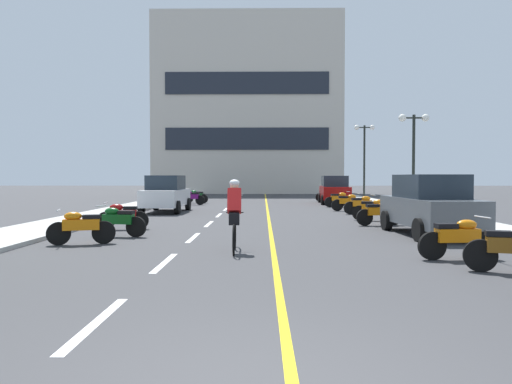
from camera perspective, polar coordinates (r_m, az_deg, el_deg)
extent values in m
plane|color=#38383A|center=(24.70, 0.80, -2.24)|extent=(140.00, 140.00, 0.00)
cube|color=#A8A8A3|center=(28.62, -13.77, -1.62)|extent=(2.40, 72.00, 0.12)
cube|color=#A8A8A3|center=(28.61, 15.38, -1.63)|extent=(2.40, 72.00, 0.12)
cube|color=silver|center=(6.24, -18.56, -14.56)|extent=(0.14, 2.20, 0.01)
cube|color=silver|center=(10.00, -10.86, -8.28)|extent=(0.14, 2.20, 0.01)
cube|color=silver|center=(13.90, -7.51, -5.42)|extent=(0.14, 2.20, 0.01)
cube|color=silver|center=(17.84, -5.65, -3.81)|extent=(0.14, 2.20, 0.01)
cube|color=silver|center=(21.81, -4.47, -2.78)|extent=(0.14, 2.20, 0.01)
cube|color=silver|center=(25.78, -3.65, -2.07)|extent=(0.14, 2.20, 0.01)
cube|color=silver|center=(29.76, -3.05, -1.55)|extent=(0.14, 2.20, 0.01)
cube|color=silver|center=(33.75, -2.59, -1.15)|extent=(0.14, 2.20, 0.01)
cube|color=silver|center=(37.74, -2.23, -0.83)|extent=(0.14, 2.20, 0.01)
cube|color=silver|center=(41.73, -1.94, -0.58)|extent=(0.14, 2.20, 0.01)
cube|color=silver|center=(45.72, -1.70, -0.37)|extent=(0.14, 2.20, 0.01)
cube|color=silver|center=(49.71, -1.50, -0.19)|extent=(0.14, 2.20, 0.01)
cube|color=gold|center=(27.70, 1.32, -1.80)|extent=(0.12, 66.00, 0.01)
cube|color=beige|center=(52.25, -0.99, 10.22)|extent=(19.79, 6.05, 18.76)
cube|color=#1E232D|center=(48.77, -1.10, 6.38)|extent=(16.62, 0.10, 2.25)
cube|color=#1E232D|center=(49.54, -1.10, 12.89)|extent=(16.62, 0.10, 2.25)
cylinder|color=black|center=(24.11, 18.29, 3.32)|extent=(0.14, 0.14, 4.60)
cylinder|color=black|center=(24.26, 18.34, 8.40)|extent=(1.10, 0.08, 0.08)
sphere|color=white|center=(24.10, 17.08, 8.46)|extent=(0.36, 0.36, 0.36)
sphere|color=white|center=(24.43, 19.58, 8.34)|extent=(0.36, 0.36, 0.36)
cylinder|color=black|center=(35.00, 12.80, 3.45)|extent=(0.14, 0.14, 5.31)
cylinder|color=black|center=(35.17, 12.83, 7.53)|extent=(1.10, 0.08, 0.08)
sphere|color=white|center=(35.06, 11.94, 7.55)|extent=(0.36, 0.36, 0.36)
sphere|color=white|center=(35.28, 13.71, 7.50)|extent=(0.36, 0.36, 0.36)
cylinder|color=black|center=(16.25, 15.31, -3.30)|extent=(0.26, 0.65, 0.64)
cylinder|color=black|center=(16.85, 20.83, -3.17)|extent=(0.26, 0.65, 0.64)
cylinder|color=black|center=(13.63, 18.96, -4.31)|extent=(0.26, 0.65, 0.64)
cylinder|color=black|center=(14.34, 25.31, -4.08)|extent=(0.26, 0.65, 0.64)
cube|color=#4C5156|center=(15.20, 20.01, -2.18)|extent=(1.95, 4.30, 0.80)
cube|color=#1E2833|center=(15.17, 20.04, 0.65)|extent=(1.69, 2.29, 0.70)
cylinder|color=black|center=(25.69, -11.85, -1.41)|extent=(0.23, 0.64, 0.64)
cylinder|color=black|center=(25.34, -8.12, -1.43)|extent=(0.23, 0.64, 0.64)
cylinder|color=black|center=(22.99, -13.53, -1.80)|extent=(0.23, 0.64, 0.64)
cylinder|color=black|center=(22.59, -9.37, -1.83)|extent=(0.23, 0.64, 0.64)
cube|color=silver|center=(24.12, -10.70, -0.66)|extent=(1.79, 4.24, 0.80)
cube|color=#1E2833|center=(24.10, -10.71, 1.12)|extent=(1.61, 2.23, 0.70)
cylinder|color=black|center=(32.80, 7.64, -0.69)|extent=(0.25, 0.65, 0.64)
cylinder|color=black|center=(32.96, 10.59, -0.70)|extent=(0.25, 0.65, 0.64)
cylinder|color=black|center=(30.01, 7.99, -0.93)|extent=(0.25, 0.65, 0.64)
cylinder|color=black|center=(30.18, 11.21, -0.93)|extent=(0.25, 0.65, 0.64)
cube|color=maroon|center=(31.46, 9.35, -0.08)|extent=(1.92, 4.29, 0.80)
cube|color=#1E2833|center=(31.45, 9.36, 1.29)|extent=(1.68, 2.28, 0.70)
cylinder|color=black|center=(9.78, 25.19, -6.89)|extent=(0.60, 0.27, 0.60)
cube|color=black|center=(9.77, 26.98, -4.44)|extent=(0.49, 0.35, 0.10)
cylinder|color=black|center=(11.25, 25.38, -5.77)|extent=(0.61, 0.16, 0.60)
cylinder|color=black|center=(10.73, 20.28, -6.06)|extent=(0.61, 0.16, 0.60)
cube|color=orange|center=(10.95, 22.91, -4.78)|extent=(0.92, 0.37, 0.28)
ellipsoid|color=orange|center=(11.02, 23.84, -3.60)|extent=(0.46, 0.28, 0.22)
cube|color=black|center=(10.82, 21.75, -3.78)|extent=(0.46, 0.28, 0.10)
cylinder|color=silver|center=(11.18, 25.42, -2.72)|extent=(0.09, 0.60, 0.03)
cylinder|color=black|center=(13.22, -22.51, -4.62)|extent=(0.60, 0.26, 0.60)
cylinder|color=black|center=(13.12, -17.73, -4.61)|extent=(0.60, 0.26, 0.60)
cube|color=orange|center=(13.14, -20.14, -3.67)|extent=(0.94, 0.52, 0.28)
ellipsoid|color=orange|center=(13.14, -21.02, -2.72)|extent=(0.49, 0.35, 0.22)
cube|color=black|center=(13.10, -19.06, -2.79)|extent=(0.49, 0.35, 0.10)
cylinder|color=silver|center=(13.17, -22.54, -2.03)|extent=(0.19, 0.59, 0.03)
cylinder|color=black|center=(14.78, -18.02, -3.90)|extent=(0.61, 0.20, 0.60)
cylinder|color=black|center=(14.29, -14.13, -4.06)|extent=(0.61, 0.20, 0.60)
cube|color=#0C4C19|center=(14.50, -16.12, -3.12)|extent=(0.93, 0.43, 0.28)
ellipsoid|color=#0C4C19|center=(14.58, -16.83, -2.24)|extent=(0.47, 0.31, 0.22)
cube|color=black|center=(14.38, -15.23, -2.36)|extent=(0.47, 0.31, 0.10)
cylinder|color=silver|center=(14.73, -18.04, -1.58)|extent=(0.13, 0.60, 0.03)
cylinder|color=black|center=(16.58, -17.51, -3.28)|extent=(0.61, 0.16, 0.60)
cylinder|color=black|center=(16.38, -13.74, -3.31)|extent=(0.61, 0.16, 0.60)
cube|color=maroon|center=(16.46, -15.64, -2.54)|extent=(0.92, 0.37, 0.28)
ellipsoid|color=maroon|center=(16.48, -16.33, -1.77)|extent=(0.46, 0.29, 0.22)
cube|color=black|center=(16.40, -14.79, -1.84)|extent=(0.46, 0.29, 0.10)
cylinder|color=silver|center=(16.54, -17.53, -1.21)|extent=(0.09, 0.60, 0.03)
cylinder|color=black|center=(17.94, 16.10, -2.89)|extent=(0.61, 0.20, 0.60)
cylinder|color=black|center=(17.50, 12.83, -2.98)|extent=(0.61, 0.20, 0.60)
cube|color=orange|center=(17.70, 14.49, -2.23)|extent=(0.93, 0.43, 0.28)
ellipsoid|color=orange|center=(17.77, 15.09, -1.50)|extent=(0.47, 0.31, 0.22)
cube|color=black|center=(17.59, 13.75, -1.59)|extent=(0.47, 0.31, 0.10)
cylinder|color=silver|center=(17.90, 16.12, -0.98)|extent=(0.13, 0.60, 0.03)
cylinder|color=black|center=(19.52, 15.46, -2.51)|extent=(0.60, 0.30, 0.60)
cylinder|color=black|center=(19.65, 12.26, -2.45)|extent=(0.60, 0.30, 0.60)
cube|color=orange|center=(19.56, 13.86, -1.84)|extent=(0.94, 0.57, 0.28)
ellipsoid|color=orange|center=(19.53, 14.45, -1.20)|extent=(0.50, 0.37, 0.22)
cube|color=black|center=(19.58, 13.14, -1.24)|extent=(0.50, 0.37, 0.10)
cylinder|color=silver|center=(19.49, 15.47, -0.75)|extent=(0.23, 0.57, 0.03)
cylinder|color=black|center=(23.00, 13.79, -1.85)|extent=(0.61, 0.17, 0.60)
cylinder|color=black|center=(22.64, 11.18, -1.89)|extent=(0.61, 0.17, 0.60)
cube|color=orange|center=(22.80, 12.50, -1.32)|extent=(0.93, 0.39, 0.28)
ellipsoid|color=orange|center=(22.86, 12.98, -0.76)|extent=(0.47, 0.29, 0.22)
cube|color=black|center=(22.71, 11.91, -0.82)|extent=(0.47, 0.29, 0.10)
cylinder|color=silver|center=(22.97, 13.80, -0.35)|extent=(0.10, 0.60, 0.03)
cylinder|color=black|center=(24.97, 12.14, -1.55)|extent=(0.60, 0.13, 0.60)
cylinder|color=black|center=(24.73, 9.67, -1.57)|extent=(0.60, 0.13, 0.60)
cube|color=orange|center=(24.83, 10.91, -1.05)|extent=(0.91, 0.32, 0.28)
ellipsoid|color=orange|center=(24.87, 11.37, -0.54)|extent=(0.45, 0.26, 0.22)
cube|color=black|center=(24.77, 10.35, -0.59)|extent=(0.45, 0.26, 0.10)
cylinder|color=silver|center=(24.94, 12.15, -0.17)|extent=(0.06, 0.60, 0.03)
cylinder|color=black|center=(28.06, 10.95, -1.17)|extent=(0.61, 0.18, 0.60)
cylinder|color=black|center=(27.75, 8.78, -1.20)|extent=(0.61, 0.18, 0.60)
cube|color=orange|center=(27.89, 9.87, -0.73)|extent=(0.93, 0.40, 0.28)
ellipsoid|color=orange|center=(27.94, 10.27, -0.28)|extent=(0.47, 0.30, 0.22)
cube|color=black|center=(27.81, 9.38, -0.33)|extent=(0.47, 0.30, 0.10)
cylinder|color=silver|center=(28.04, 10.96, 0.05)|extent=(0.11, 0.60, 0.03)
cylinder|color=black|center=(30.25, -8.64, -0.95)|extent=(0.61, 0.23, 0.60)
cylinder|color=black|center=(29.85, -6.68, -0.98)|extent=(0.61, 0.23, 0.60)
cube|color=#590C59|center=(30.03, -7.67, -0.54)|extent=(0.94, 0.47, 0.28)
ellipsoid|color=#590C59|center=(30.10, -8.03, -0.12)|extent=(0.48, 0.33, 0.22)
cube|color=black|center=(29.94, -7.23, -0.17)|extent=(0.48, 0.33, 0.10)
cylinder|color=silver|center=(30.22, -8.65, 0.19)|extent=(0.16, 0.59, 0.03)
cylinder|color=black|center=(32.30, -8.01, -0.77)|extent=(0.60, 0.30, 0.60)
cylinder|color=black|center=(31.80, -6.27, -0.80)|extent=(0.60, 0.30, 0.60)
cube|color=#0C4C19|center=(32.04, -7.15, -0.39)|extent=(0.94, 0.57, 0.28)
ellipsoid|color=#0C4C19|center=(32.12, -7.47, 0.00)|extent=(0.50, 0.37, 0.22)
cube|color=black|center=(31.92, -6.76, -0.04)|extent=(0.50, 0.37, 0.10)
cylinder|color=silver|center=(32.28, -8.02, 0.29)|extent=(0.23, 0.58, 0.03)
cylinder|color=black|center=(34.27, 9.41, -0.63)|extent=(0.61, 0.15, 0.60)
cylinder|color=black|center=(34.04, 7.61, -0.64)|extent=(0.61, 0.15, 0.60)
cube|color=black|center=(34.14, 8.52, -0.26)|extent=(0.92, 0.35, 0.28)
ellipsoid|color=black|center=(34.18, 8.84, 0.11)|extent=(0.46, 0.28, 0.22)
cube|color=black|center=(34.08, 8.11, 0.07)|extent=(0.46, 0.28, 0.10)
cylinder|color=silver|center=(34.25, 9.42, 0.37)|extent=(0.08, 0.60, 0.03)
torus|color=black|center=(11.73, -2.52, -5.09)|extent=(0.06, 0.72, 0.72)
torus|color=black|center=(10.68, -2.69, -5.77)|extent=(0.06, 0.72, 0.72)
cylinder|color=black|center=(11.15, -2.61, -3.90)|extent=(0.07, 0.95, 0.04)
cube|color=black|center=(10.98, -2.63, -2.84)|extent=(0.11, 0.20, 0.06)
cylinder|color=black|center=(11.57, -2.54, -2.45)|extent=(0.42, 0.04, 0.03)
cube|color=black|center=(11.03, -2.62, -3.18)|extent=(0.25, 0.37, 0.28)
cube|color=red|center=(11.15, -2.60, -1.07)|extent=(0.33, 0.46, 0.61)
sphere|color=beige|center=(11.27, -2.59, 0.74)|extent=(0.20, 0.20, 0.20)
ellipsoid|color=white|center=(11.27, -2.59, 1.10)|extent=(0.24, 0.26, 0.16)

